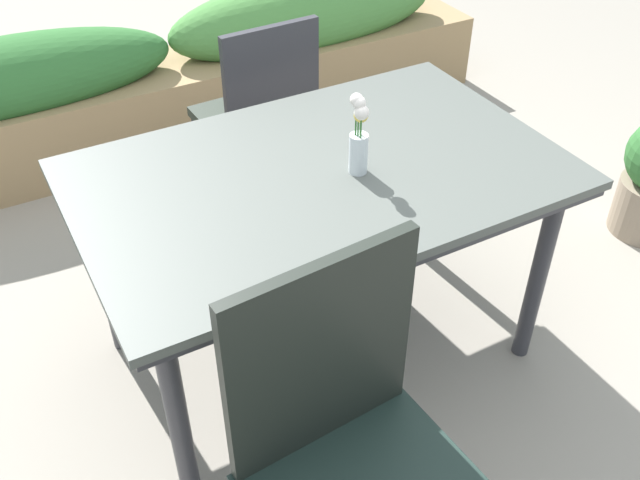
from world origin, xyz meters
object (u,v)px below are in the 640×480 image
object	(u,v)px
chair_far_side	(260,112)
flower_vase	(359,136)
dining_table	(320,190)
planter_box	(176,76)
chair_near_left	(355,453)

from	to	relation	value
chair_far_side	flower_vase	world-z (taller)	flower_vase
dining_table	chair_far_side	xyz separation A→B (m)	(0.16, 0.78, -0.15)
planter_box	chair_far_side	bearing A→B (deg)	-86.25
flower_vase	planter_box	size ratio (longest dim) A/B	0.07
dining_table	chair_near_left	world-z (taller)	chair_near_left
chair_near_left	dining_table	bearing A→B (deg)	-117.62
dining_table	planter_box	size ratio (longest dim) A/B	0.43
dining_table	chair_far_side	distance (m)	0.81
chair_far_side	planter_box	bearing A→B (deg)	91.53
dining_table	flower_vase	world-z (taller)	flower_vase
chair_far_side	dining_table	bearing A→B (deg)	-103.74
chair_far_side	flower_vase	xyz separation A→B (m)	(-0.07, -0.84, 0.34)
dining_table	chair_far_side	world-z (taller)	chair_far_side
chair_near_left	flower_vase	distance (m)	0.88
flower_vase	chair_far_side	bearing A→B (deg)	85.43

